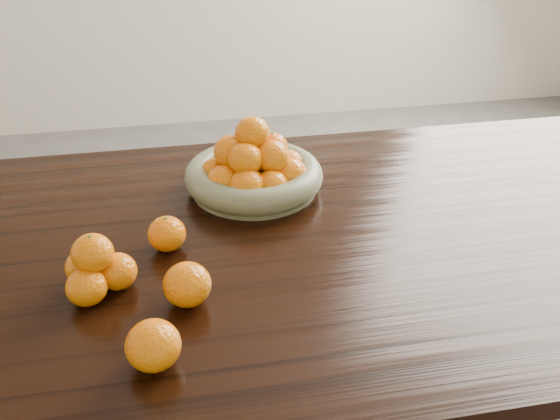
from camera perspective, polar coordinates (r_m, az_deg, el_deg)
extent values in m
cube|color=black|center=(1.29, -0.82, -3.46)|extent=(2.00, 1.00, 0.04)
cube|color=black|center=(2.15, 22.33, -2.66)|extent=(0.08, 0.08, 0.71)
cylinder|color=#767A59|center=(1.46, -2.38, 2.16)|extent=(0.29, 0.29, 0.01)
torus|color=#767A59|center=(1.44, -2.41, 3.21)|extent=(0.32, 0.32, 0.06)
ellipsoid|color=orange|center=(1.47, 0.70, 4.23)|extent=(0.07, 0.07, 0.07)
ellipsoid|color=orange|center=(1.50, -0.89, 4.84)|extent=(0.08, 0.08, 0.07)
ellipsoid|color=orange|center=(1.52, -3.21, 5.26)|extent=(0.08, 0.08, 0.08)
ellipsoid|color=orange|center=(1.49, -4.76, 4.47)|extent=(0.07, 0.07, 0.07)
ellipsoid|color=orange|center=(1.44, -5.87, 3.47)|extent=(0.07, 0.07, 0.07)
ellipsoid|color=orange|center=(1.39, -5.12, 2.62)|extent=(0.08, 0.08, 0.07)
ellipsoid|color=orange|center=(1.36, -3.03, 2.16)|extent=(0.08, 0.08, 0.08)
ellipsoid|color=orange|center=(1.37, -0.74, 2.25)|extent=(0.07, 0.07, 0.07)
ellipsoid|color=orange|center=(1.41, 0.88, 3.26)|extent=(0.08, 0.08, 0.08)
ellipsoid|color=orange|center=(1.43, -2.20, 3.60)|extent=(0.08, 0.08, 0.07)
ellipsoid|color=orange|center=(1.44, -0.74, 5.76)|extent=(0.07, 0.07, 0.07)
ellipsoid|color=orange|center=(1.46, -3.15, 6.03)|extent=(0.08, 0.08, 0.07)
ellipsoid|color=orange|center=(1.41, -4.45, 5.34)|extent=(0.08, 0.08, 0.08)
ellipsoid|color=orange|center=(1.37, -3.20, 4.67)|extent=(0.08, 0.08, 0.07)
ellipsoid|color=orange|center=(1.40, -0.75, 4.87)|extent=(0.08, 0.08, 0.08)
ellipsoid|color=orange|center=(1.40, -2.53, 7.06)|extent=(0.08, 0.08, 0.07)
ellipsoid|color=orange|center=(1.14, -17.26, -6.74)|extent=(0.07, 0.07, 0.07)
ellipsoid|color=orange|center=(1.16, -14.67, -5.45)|extent=(0.07, 0.07, 0.07)
ellipsoid|color=orange|center=(1.19, -17.37, -4.98)|extent=(0.07, 0.07, 0.07)
ellipsoid|color=orange|center=(1.14, -16.77, -3.80)|extent=(0.07, 0.07, 0.07)
ellipsoid|color=orange|center=(1.25, -10.30, -2.15)|extent=(0.08, 0.08, 0.07)
ellipsoid|color=orange|center=(0.99, -11.52, -12.04)|extent=(0.09, 0.09, 0.08)
ellipsoid|color=orange|center=(1.10, -8.49, -6.76)|extent=(0.08, 0.08, 0.08)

